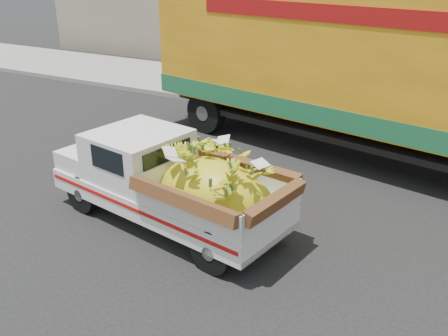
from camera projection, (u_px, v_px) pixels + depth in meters
The scene contains 6 objects.
ground at pixel (279, 231), 8.67m from camera, with size 100.00×100.00×0.00m, color black.
curb at pixel (371, 125), 13.87m from camera, with size 60.00×0.25×0.15m, color gray.
sidewalk at pixel (388, 106), 15.56m from camera, with size 60.00×4.00×0.14m, color gray.
building_left at pixel (245, 0), 22.90m from camera, with size 18.00×6.00×5.00m, color gray.
pickup_truck at pixel (181, 185), 8.45m from camera, with size 4.64×2.33×1.56m.
semi_trailer at pixel (393, 71), 10.72m from camera, with size 12.08×4.75×3.80m.
Camera 1 is at (2.81, -7.06, 4.43)m, focal length 40.00 mm.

